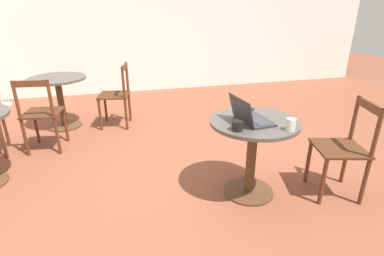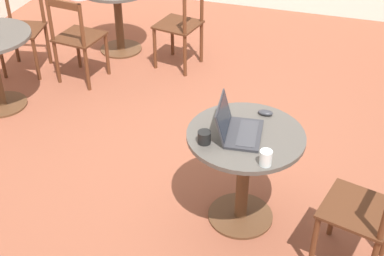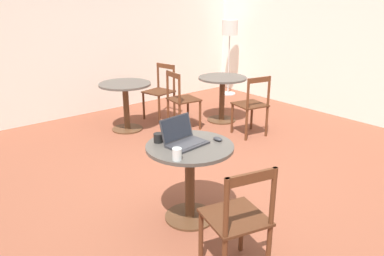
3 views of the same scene
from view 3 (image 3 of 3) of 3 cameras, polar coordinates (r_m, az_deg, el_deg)
name	(u,v)px [view 3 (image 3 of 3)]	position (r m, az deg, el deg)	size (l,w,h in m)	color
ground_plane	(212,180)	(4.15, 3.03, -7.96)	(16.00, 16.00, 0.00)	brown
wall_back	(78,33)	(6.46, -16.99, 13.72)	(9.40, 0.06, 2.70)	white
wall_side	(373,36)	(6.36, 25.91, 12.56)	(0.06, 9.40, 2.70)	white
cafe_table_near	(190,165)	(3.26, -0.33, -5.70)	(0.75, 0.75, 0.71)	#51331E
cafe_table_mid	(222,89)	(5.95, 4.63, 5.96)	(0.75, 0.75, 0.71)	#51331E
cafe_table_far	(126,96)	(5.60, -10.09, 4.85)	(0.75, 0.75, 0.71)	#51331E
chair_near_front	(238,221)	(2.68, 7.01, -13.88)	(0.49, 0.49, 0.88)	#562D19
chair_mid_front	(252,106)	(5.36, 9.09, 3.39)	(0.47, 0.47, 0.88)	#562D19
chair_mid_left	(181,100)	(5.57, -1.62, 4.26)	(0.45, 0.45, 0.88)	#562D19
chair_far_right	(160,92)	(6.10, -4.83, 5.55)	(0.47, 0.47, 0.88)	#562D19
floor_lamp	(230,33)	(7.57, 5.77, 14.23)	(0.31, 0.31, 1.47)	#B7B7B7
laptop	(184,139)	(3.19, -1.24, -1.67)	(0.37, 0.31, 0.22)	#2D2D33
mouse	(218,139)	(3.28, 3.94, -1.66)	(0.06, 0.10, 0.03)	#2D2D33
mug	(159,138)	(3.25, -5.12, -1.49)	(0.12, 0.08, 0.08)	black
drinking_glass	(177,154)	(2.89, -2.31, -4.01)	(0.07, 0.07, 0.10)	silver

